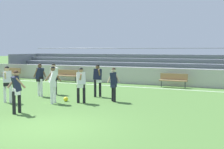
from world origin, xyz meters
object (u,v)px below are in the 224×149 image
at_px(bleacher_stand, 135,66).
at_px(bench_near_wall_gap, 12,72).
at_px(player_dark_overlapping, 114,82).
at_px(player_white_deep_cover, 53,81).
at_px(bench_far_left, 173,79).
at_px(player_white_wide_left, 7,81).
at_px(player_dark_trailing_run, 98,78).
at_px(bench_centre_sideline, 67,74).
at_px(player_dark_on_ball, 40,77).
at_px(soccer_ball, 66,99).
at_px(player_white_dropping_back, 54,76).
at_px(player_dark_wide_right, 16,88).
at_px(player_white_challenging, 81,82).

distance_m(bleacher_stand, bench_near_wall_gap, 10.40).
bearing_deg(player_dark_overlapping, player_white_deep_cover, -144.10).
xyz_separation_m(bench_far_left, player_white_wide_left, (-5.33, -9.03, 0.47)).
bearing_deg(player_dark_trailing_run, bench_centre_sideline, 135.71).
bearing_deg(bench_far_left, bench_near_wall_gap, 180.00).
distance_m(bench_centre_sideline, bench_far_left, 8.24).
distance_m(player_white_deep_cover, player_dark_on_ball, 2.38).
xyz_separation_m(player_white_wide_left, soccer_ball, (2.24, 1.44, -0.90)).
bearing_deg(player_white_dropping_back, bleacher_stand, 85.40).
distance_m(player_white_deep_cover, player_white_wide_left, 2.17).
height_order(player_dark_trailing_run, player_white_dropping_back, player_white_dropping_back).
xyz_separation_m(player_white_wide_left, player_dark_wide_right, (2.16, -1.70, -0.03)).
bearing_deg(bench_near_wall_gap, player_white_challenging, -33.14).
bearing_deg(bench_centre_sideline, player_white_wide_left, -72.10).
bearing_deg(player_white_deep_cover, bench_near_wall_gap, 142.00).
height_order(player_dark_overlapping, soccer_ball, player_dark_overlapping).
bearing_deg(player_dark_trailing_run, soccer_ball, -109.04).
bearing_deg(bleacher_stand, player_dark_overlapping, -72.98).
bearing_deg(bench_centre_sideline, player_dark_overlapping, -42.58).
bearing_deg(bench_centre_sideline, bench_near_wall_gap, 180.00).
xyz_separation_m(bleacher_stand, player_white_dropping_back, (-0.79, -9.81, -0.07)).
bearing_deg(soccer_ball, player_white_deep_cover, -107.35).
distance_m(player_dark_wide_right, soccer_ball, 3.26).
relative_size(bench_near_wall_gap, player_dark_trailing_run, 1.07).
relative_size(player_white_challenging, player_dark_on_ball, 0.95).
height_order(player_dark_on_ball, soccer_ball, player_dark_on_ball).
relative_size(bench_far_left, player_white_wide_left, 1.06).
bearing_deg(bench_far_left, bleacher_stand, 137.41).
distance_m(player_white_dropping_back, player_dark_on_ball, 0.98).
bearing_deg(soccer_ball, bench_far_left, 67.87).
relative_size(bench_centre_sideline, player_white_wide_left, 1.06).
distance_m(player_white_challenging, player_dark_wide_right, 3.25).
bearing_deg(player_white_challenging, player_white_deep_cover, -149.17).
height_order(player_white_wide_left, soccer_ball, player_white_wide_left).
distance_m(bench_near_wall_gap, player_dark_on_ball, 11.06).
height_order(bench_far_left, player_dark_trailing_run, player_dark_trailing_run).
relative_size(player_dark_wide_right, soccer_ball, 7.55).
height_order(bench_near_wall_gap, player_white_challenging, player_white_challenging).
height_order(player_dark_overlapping, player_white_dropping_back, player_white_dropping_back).
xyz_separation_m(player_white_challenging, player_dark_overlapping, (1.18, 0.99, -0.02)).
relative_size(bleacher_stand, player_white_dropping_back, 13.88).
xyz_separation_m(player_dark_trailing_run, player_white_dropping_back, (-2.62, -0.22, 0.01)).
relative_size(player_white_challenging, player_white_dropping_back, 0.96).
xyz_separation_m(bench_far_left, player_white_challenging, (-2.21, -7.62, 0.43)).
bearing_deg(player_dark_on_ball, player_white_deep_cover, -36.36).
distance_m(bench_far_left, player_white_dropping_back, 7.77).
bearing_deg(player_dark_on_ball, player_dark_wide_right, -62.11).
bearing_deg(player_dark_wide_right, player_dark_on_ball, 117.89).
height_order(bench_far_left, soccer_ball, bench_far_left).
relative_size(player_white_deep_cover, player_dark_on_ball, 0.99).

